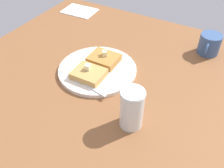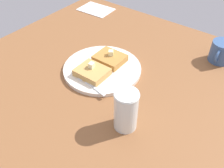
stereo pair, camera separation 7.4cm
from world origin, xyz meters
The scene contains 10 objects.
table_surface centered at (0.00, 0.00, 1.12)cm, with size 92.41×92.41×2.24cm, color brown.
plate centered at (0.43, 0.07, 2.99)cm, with size 26.61×26.61×1.31cm.
toast_slice_left centered at (-4.33, 0.00, 4.71)cm, with size 8.37×9.89×2.31cm, color #B17837.
toast_slice_middle centered at (5.19, 0.14, 4.71)cm, with size 8.37×9.89×2.31cm, color tan.
butter_pat_primary centered at (-4.93, 0.05, 6.76)cm, with size 1.79×1.61×1.79cm, color beige.
butter_pat_secondary centered at (4.46, -0.73, 6.76)cm, with size 1.79×1.61×1.79cm, color beige.
fork centered at (8.90, 0.59, 3.73)cm, with size 4.28×16.00×0.36cm.
syrup_jar centered at (15.01, 20.10, 7.77)cm, with size 6.53×6.53×11.99cm.
napkin centered at (-35.02, -32.21, 2.39)cm, with size 11.36×15.66×0.30cm, color white.
coffee_mug centered at (-29.86, 29.92, 6.01)cm, with size 10.33×7.78×7.50cm.
Camera 1 is at (55.75, 37.34, 55.80)cm, focal length 40.00 mm.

